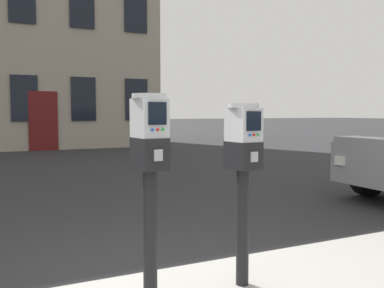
{
  "coord_description": "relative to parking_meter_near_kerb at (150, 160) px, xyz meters",
  "views": [
    {
      "loc": [
        -1.25,
        -3.0,
        1.37
      ],
      "look_at": [
        0.14,
        -0.25,
        1.15
      ],
      "focal_mm": 42.41,
      "sensor_mm": 36.0,
      "label": 1
    }
  ],
  "objects": [
    {
      "name": "parking_meter_near_kerb",
      "position": [
        0.0,
        0.0,
        0.0
      ],
      "size": [
        0.23,
        0.26,
        1.34
      ],
      "rotation": [
        0.0,
        0.0,
        -1.51
      ],
      "color": "black",
      "rests_on": "sidewalk_slab"
    },
    {
      "name": "parking_meter_twin_adjacent",
      "position": [
        0.7,
        -0.0,
        -0.04
      ],
      "size": [
        0.23,
        0.26,
        1.29
      ],
      "rotation": [
        0.0,
        0.0,
        -1.51
      ],
      "color": "black",
      "rests_on": "sidewalk_slab"
    }
  ]
}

